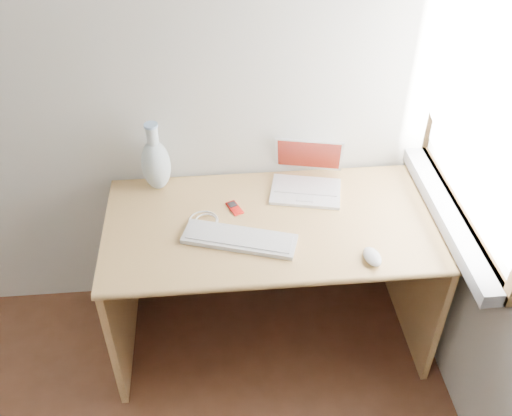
{
  "coord_description": "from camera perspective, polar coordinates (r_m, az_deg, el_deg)",
  "views": [
    {
      "loc": [
        0.74,
        -0.42,
        2.28
      ],
      "look_at": [
        0.9,
        1.35,
        0.84
      ],
      "focal_mm": 40.0,
      "sensor_mm": 36.0,
      "label": 1
    }
  ],
  "objects": [
    {
      "name": "window",
      "position": [
        2.22,
        21.78,
        9.21
      ],
      "size": [
        0.11,
        0.99,
        1.1
      ],
      "color": "silver",
      "rests_on": "right_wall"
    },
    {
      "name": "remote",
      "position": [
        2.33,
        -6.47,
        -2.7
      ],
      "size": [
        0.05,
        0.09,
        0.01
      ],
      "primitive_type": "cube",
      "rotation": [
        0.0,
        0.0,
        -0.17
      ],
      "color": "white",
      "rests_on": "desk"
    },
    {
      "name": "laptop",
      "position": [
        2.55,
        4.89,
        2.94
      ],
      "size": [
        0.34,
        0.31,
        0.21
      ],
      "rotation": [
        0.0,
        0.0,
        -0.22
      ],
      "color": "white",
      "rests_on": "desk"
    },
    {
      "name": "back_wall",
      "position": [
        2.5,
        -22.6,
        12.91
      ],
      "size": [
        3.5,
        0.04,
        2.6
      ],
      "primitive_type": "cube",
      "color": "silver",
      "rests_on": "floor"
    },
    {
      "name": "mouse",
      "position": [
        2.24,
        11.55,
        -4.79
      ],
      "size": [
        0.08,
        0.12,
        0.04
      ],
      "primitive_type": "ellipsoid",
      "rotation": [
        0.0,
        0.0,
        0.15
      ],
      "color": "white",
      "rests_on": "desk"
    },
    {
      "name": "external_keyboard",
      "position": [
        2.29,
        -1.67,
        -3.09
      ],
      "size": [
        0.48,
        0.27,
        0.02
      ],
      "rotation": [
        0.0,
        0.0,
        -0.31
      ],
      "color": "white",
      "rests_on": "desk"
    },
    {
      "name": "ipod",
      "position": [
        2.45,
        -2.16,
        0.01
      ],
      "size": [
        0.08,
        0.1,
        0.01
      ],
      "rotation": [
        0.0,
        0.0,
        0.4
      ],
      "color": "#A8100B",
      "rests_on": "desk"
    },
    {
      "name": "vase",
      "position": [
        2.53,
        -9.99,
        4.46
      ],
      "size": [
        0.13,
        0.13,
        0.33
      ],
      "color": "silver",
      "rests_on": "desk"
    },
    {
      "name": "desk",
      "position": [
        2.59,
        1.32,
        -3.7
      ],
      "size": [
        1.4,
        0.7,
        0.74
      ],
      "color": "tan",
      "rests_on": "floor"
    },
    {
      "name": "cable_coil",
      "position": [
        2.39,
        -5.27,
        -1.24
      ],
      "size": [
        0.13,
        0.13,
        0.01
      ],
      "primitive_type": "torus",
      "rotation": [
        0.0,
        0.0,
        -0.03
      ],
      "color": "white",
      "rests_on": "desk"
    }
  ]
}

